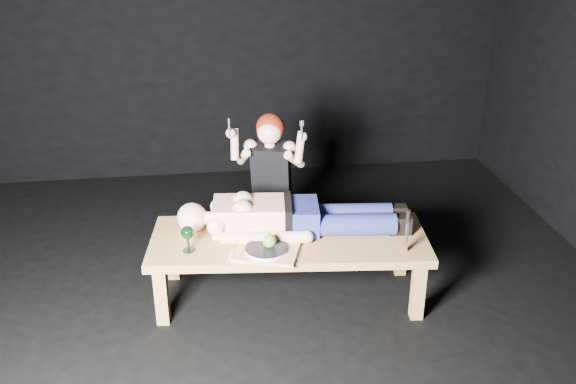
# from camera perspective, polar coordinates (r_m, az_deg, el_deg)

# --- Properties ---
(ground) EXTENTS (5.00, 5.00, 0.00)m
(ground) POSITION_cam_1_polar(r_m,az_deg,el_deg) (4.16, -2.54, -11.31)
(ground) COLOR black
(ground) RESTS_ON ground
(back_wall) EXTENTS (5.00, 0.00, 5.00)m
(back_wall) POSITION_cam_1_polar(r_m,az_deg,el_deg) (5.95, -5.16, 15.36)
(back_wall) COLOR black
(back_wall) RESTS_ON ground
(table) EXTENTS (1.84, 0.84, 0.45)m
(table) POSITION_cam_1_polar(r_m,az_deg,el_deg) (4.26, 0.09, -6.72)
(table) COLOR tan
(table) RESTS_ON ground
(lying_man) EXTENTS (1.74, 0.68, 0.25)m
(lying_man) POSITION_cam_1_polar(r_m,az_deg,el_deg) (4.19, 0.75, -1.85)
(lying_man) COLOR beige
(lying_man) RESTS_ON table
(kneeling_woman) EXTENTS (0.75, 0.80, 1.12)m
(kneeling_woman) POSITION_cam_1_polar(r_m,az_deg,el_deg) (4.73, -1.38, 1.15)
(kneeling_woman) COLOR black
(kneeling_woman) RESTS_ON ground
(serving_tray) EXTENTS (0.45, 0.38, 0.02)m
(serving_tray) POSITION_cam_1_polar(r_m,az_deg,el_deg) (3.96, -1.97, -5.40)
(serving_tray) COLOR tan
(serving_tray) RESTS_ON table
(plate) EXTENTS (0.32, 0.32, 0.02)m
(plate) POSITION_cam_1_polar(r_m,az_deg,el_deg) (3.95, -1.98, -5.13)
(plate) COLOR white
(plate) RESTS_ON serving_tray
(apple) EXTENTS (0.08, 0.08, 0.08)m
(apple) POSITION_cam_1_polar(r_m,az_deg,el_deg) (3.93, -1.68, -4.38)
(apple) COLOR green
(apple) RESTS_ON plate
(goblet) EXTENTS (0.09, 0.09, 0.17)m
(goblet) POSITION_cam_1_polar(r_m,az_deg,el_deg) (4.00, -8.91, -4.15)
(goblet) COLOR black
(goblet) RESTS_ON table
(fork_flat) EXTENTS (0.06, 0.19, 0.01)m
(fork_flat) POSITION_cam_1_polar(r_m,az_deg,el_deg) (3.95, -5.15, -5.66)
(fork_flat) COLOR #B2B2B7
(fork_flat) RESTS_ON table
(knife_flat) EXTENTS (0.04, 0.19, 0.01)m
(knife_flat) POSITION_cam_1_polar(r_m,az_deg,el_deg) (3.98, 0.70, -5.33)
(knife_flat) COLOR #B2B2B7
(knife_flat) RESTS_ON table
(spoon_flat) EXTENTS (0.08, 0.18, 0.01)m
(spoon_flat) POSITION_cam_1_polar(r_m,az_deg,el_deg) (4.05, 0.20, -4.75)
(spoon_flat) COLOR #B2B2B7
(spoon_flat) RESTS_ON table
(carving_knife) EXTENTS (0.04, 0.04, 0.28)m
(carving_knife) POSITION_cam_1_polar(r_m,az_deg,el_deg) (3.99, 10.57, -3.44)
(carving_knife) COLOR #B2B2B7
(carving_knife) RESTS_ON table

